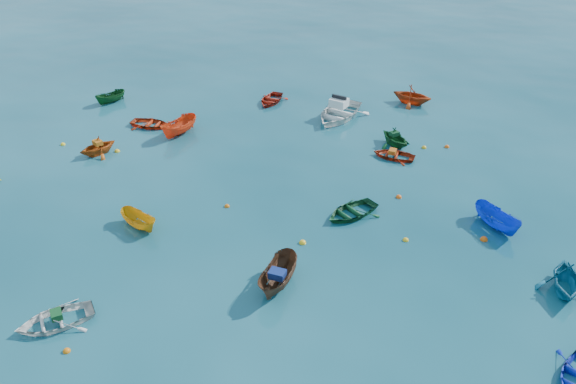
# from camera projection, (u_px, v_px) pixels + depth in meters

# --- Properties ---
(ground) EXTENTS (160.00, 160.00, 0.00)m
(ground) POSITION_uv_depth(u_px,v_px,m) (262.00, 250.00, 27.70)
(ground) COLOR #0A3949
(ground) RESTS_ON ground
(dinghy_white_near) EXTENTS (3.80, 3.74, 0.65)m
(dinghy_white_near) POSITION_uv_depth(u_px,v_px,m) (56.00, 324.00, 23.37)
(dinghy_white_near) COLOR silver
(dinghy_white_near) RESTS_ON ground
(sampan_brown_mid) EXTENTS (1.55, 3.38, 1.27)m
(sampan_brown_mid) POSITION_uv_depth(u_px,v_px,m) (279.00, 286.00, 25.39)
(sampan_brown_mid) COLOR #52311D
(sampan_brown_mid) RESTS_ON ground
(dinghy_orange_w) EXTENTS (3.06, 3.18, 1.29)m
(dinghy_orange_w) POSITION_uv_depth(u_px,v_px,m) (99.00, 154.00, 36.47)
(dinghy_orange_w) COLOR #BB4D11
(dinghy_orange_w) RESTS_ON ground
(sampan_yellow_mid) EXTENTS (2.75, 1.98, 1.00)m
(sampan_yellow_mid) POSITION_uv_depth(u_px,v_px,m) (140.00, 227.00, 29.36)
(sampan_yellow_mid) COLOR orange
(sampan_yellow_mid) RESTS_ON ground
(dinghy_green_e) EXTENTS (3.75, 3.88, 0.66)m
(dinghy_green_e) POSITION_uv_depth(u_px,v_px,m) (351.00, 215.00, 30.35)
(dinghy_green_e) COLOR #104825
(dinghy_green_e) RESTS_ON ground
(dinghy_cyan_se) EXTENTS (2.60, 2.97, 1.51)m
(dinghy_cyan_se) POSITION_uv_depth(u_px,v_px,m) (563.00, 290.00, 25.13)
(dinghy_cyan_se) COLOR #166888
(dinghy_cyan_se) RESTS_ON ground
(dinghy_red_nw) EXTENTS (3.06, 2.24, 0.62)m
(dinghy_red_nw) POSITION_uv_depth(u_px,v_px,m) (151.00, 126.00, 40.11)
(dinghy_red_nw) COLOR #AE2B0E
(dinghy_red_nw) RESTS_ON ground
(sampan_orange_n) EXTENTS (2.18, 3.51, 1.27)m
(sampan_orange_n) POSITION_uv_depth(u_px,v_px,m) (180.00, 134.00, 38.97)
(sampan_orange_n) COLOR #E74115
(sampan_orange_n) RESTS_ON ground
(dinghy_green_n) EXTENTS (3.33, 3.34, 1.33)m
(dinghy_green_n) POSITION_uv_depth(u_px,v_px,m) (394.00, 145.00, 37.55)
(dinghy_green_n) COLOR #125021
(dinghy_green_n) RESTS_ON ground
(dinghy_red_ne) EXTENTS (2.89, 2.23, 0.55)m
(dinghy_red_ne) POSITION_uv_depth(u_px,v_px,m) (394.00, 157.00, 36.04)
(dinghy_red_ne) COLOR #9C260D
(dinghy_red_ne) RESTS_ON ground
(sampan_blue_far) EXTENTS (2.83, 3.00, 1.16)m
(sampan_blue_far) POSITION_uv_depth(u_px,v_px,m) (495.00, 227.00, 29.35)
(sampan_blue_far) COLOR blue
(sampan_blue_far) RESTS_ON ground
(dinghy_red_far) EXTENTS (2.45, 3.24, 0.63)m
(dinghy_red_far) POSITION_uv_depth(u_px,v_px,m) (271.00, 102.00, 43.98)
(dinghy_red_far) COLOR #A81D0E
(dinghy_red_far) RESTS_ON ground
(dinghy_orange_far) EXTENTS (3.60, 3.31, 1.60)m
(dinghy_orange_far) POSITION_uv_depth(u_px,v_px,m) (411.00, 103.00, 43.75)
(dinghy_orange_far) COLOR #B93A11
(dinghy_orange_far) RESTS_ON ground
(sampan_green_far) EXTENTS (2.07, 2.68, 0.98)m
(sampan_green_far) POSITION_uv_depth(u_px,v_px,m) (112.00, 103.00, 43.91)
(sampan_green_far) COLOR #10461B
(sampan_green_far) RESTS_ON ground
(motorboat_white) EXTENTS (4.86, 5.81, 1.64)m
(motorboat_white) POSITION_uv_depth(u_px,v_px,m) (338.00, 118.00, 41.43)
(motorboat_white) COLOR white
(motorboat_white) RESTS_ON ground
(tarp_green_a) EXTENTS (0.71, 0.72, 0.28)m
(tarp_green_a) POSITION_uv_depth(u_px,v_px,m) (56.00, 315.00, 23.17)
(tarp_green_a) COLOR #134C22
(tarp_green_a) RESTS_ON dinghy_white_near
(tarp_blue_a) EXTENTS (0.77, 0.61, 0.35)m
(tarp_blue_a) POSITION_uv_depth(u_px,v_px,m) (277.00, 274.00, 24.85)
(tarp_blue_a) COLOR navy
(tarp_blue_a) RESTS_ON sampan_brown_mid
(tarp_orange_a) EXTENTS (0.77, 0.72, 0.30)m
(tarp_orange_a) POSITION_uv_depth(u_px,v_px,m) (98.00, 143.00, 36.09)
(tarp_orange_a) COLOR #C96414
(tarp_orange_a) RESTS_ON dinghy_orange_w
(tarp_green_b) EXTENTS (0.72, 0.72, 0.28)m
(tarp_green_b) POSITION_uv_depth(u_px,v_px,m) (394.00, 134.00, 37.20)
(tarp_green_b) COLOR #104120
(tarp_green_b) RESTS_ON dinghy_green_n
(tarp_orange_b) EXTENTS (0.50, 0.61, 0.27)m
(tarp_orange_b) POSITION_uv_depth(u_px,v_px,m) (393.00, 151.00, 35.86)
(tarp_orange_b) COLOR #C85B14
(tarp_orange_b) RESTS_ON dinghy_red_ne
(buoy_or_a) EXTENTS (0.30, 0.30, 0.30)m
(buoy_or_a) POSITION_uv_depth(u_px,v_px,m) (67.00, 351.00, 22.06)
(buoy_or_a) COLOR orange
(buoy_or_a) RESTS_ON ground
(buoy_ye_a) EXTENTS (0.36, 0.36, 0.36)m
(buoy_ye_a) POSITION_uv_depth(u_px,v_px,m) (303.00, 243.00, 28.16)
(buoy_ye_a) COLOR yellow
(buoy_ye_a) RESTS_ON ground
(buoy_or_b) EXTENTS (0.39, 0.39, 0.39)m
(buoy_or_b) POSITION_uv_depth(u_px,v_px,m) (484.00, 240.00, 28.40)
(buoy_or_b) COLOR #E6540C
(buoy_or_b) RESTS_ON ground
(buoy_ye_b) EXTENTS (0.32, 0.32, 0.32)m
(buoy_ye_b) POSITION_uv_depth(u_px,v_px,m) (63.00, 145.00, 37.59)
(buoy_ye_b) COLOR yellow
(buoy_ye_b) RESTS_ON ground
(buoy_or_c) EXTENTS (0.30, 0.30, 0.30)m
(buoy_or_c) POSITION_uv_depth(u_px,v_px,m) (227.00, 207.00, 31.06)
(buoy_or_c) COLOR orange
(buoy_or_c) RESTS_ON ground
(buoy_ye_c) EXTENTS (0.31, 0.31, 0.31)m
(buoy_ye_c) POSITION_uv_depth(u_px,v_px,m) (406.00, 240.00, 28.36)
(buoy_ye_c) COLOR yellow
(buoy_ye_c) RESTS_ON ground
(buoy_or_d) EXTENTS (0.34, 0.34, 0.34)m
(buoy_or_d) POSITION_uv_depth(u_px,v_px,m) (399.00, 197.00, 31.88)
(buoy_or_d) COLOR #F2530D
(buoy_or_d) RESTS_ON ground
(buoy_ye_d) EXTENTS (0.36, 0.36, 0.36)m
(buoy_ye_d) POSITION_uv_depth(u_px,v_px,m) (117.00, 152.00, 36.74)
(buoy_ye_d) COLOR yellow
(buoy_ye_d) RESTS_ON ground
(buoy_or_e) EXTENTS (0.34, 0.34, 0.34)m
(buoy_or_e) POSITION_uv_depth(u_px,v_px,m) (447.00, 147.00, 37.29)
(buoy_or_e) COLOR #F8590D
(buoy_or_e) RESTS_ON ground
(buoy_ye_e) EXTENTS (0.32, 0.32, 0.32)m
(buoy_ye_e) POSITION_uv_depth(u_px,v_px,m) (424.00, 148.00, 37.20)
(buoy_ye_e) COLOR gold
(buoy_ye_e) RESTS_ON ground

